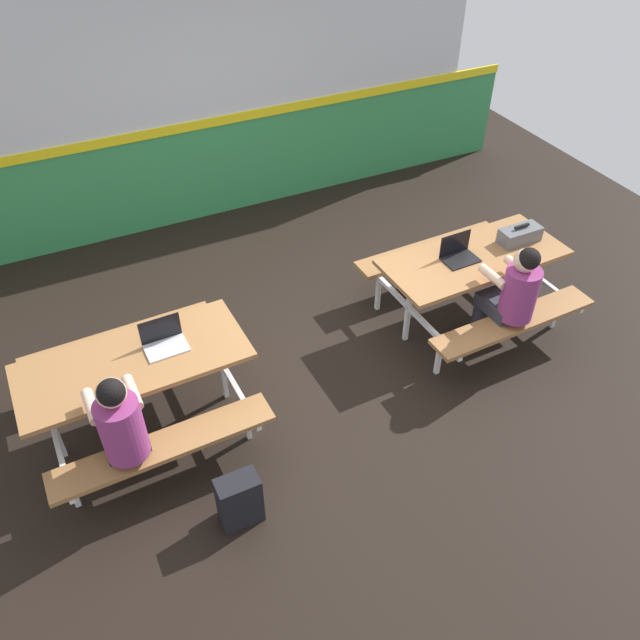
% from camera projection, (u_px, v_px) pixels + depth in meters
% --- Properties ---
extents(ground_plane, '(10.00, 10.00, 0.02)m').
position_uv_depth(ground_plane, '(311.00, 354.00, 5.94)').
color(ground_plane, black).
extents(accent_backdrop, '(8.00, 0.14, 2.60)m').
position_uv_depth(accent_backdrop, '(201.00, 113.00, 7.03)').
color(accent_backdrop, '#338C4C').
rests_on(accent_backdrop, ground).
extents(picnic_table_left, '(1.74, 1.60, 0.74)m').
position_uv_depth(picnic_table_left, '(137.00, 375.00, 4.91)').
color(picnic_table_left, '#9E6B3D').
rests_on(picnic_table_left, ground).
extents(picnic_table_right, '(1.74, 1.60, 0.74)m').
position_uv_depth(picnic_table_right, '(471.00, 270.00, 5.94)').
color(picnic_table_right, '#9E6B3D').
rests_on(picnic_table_right, ground).
extents(student_nearer, '(0.37, 0.53, 1.21)m').
position_uv_depth(student_nearer, '(121.00, 425.00, 4.36)').
color(student_nearer, '#2D2D38').
rests_on(student_nearer, ground).
extents(student_further, '(0.37, 0.53, 1.21)m').
position_uv_depth(student_further, '(512.00, 293.00, 5.47)').
color(student_further, '#2D2D38').
rests_on(student_further, ground).
extents(laptop_silver, '(0.33, 0.23, 0.22)m').
position_uv_depth(laptop_silver, '(164.00, 341.00, 4.89)').
color(laptop_silver, silver).
rests_on(laptop_silver, picnic_table_left).
extents(laptop_dark, '(0.33, 0.23, 0.22)m').
position_uv_depth(laptop_dark, '(458.00, 254.00, 5.77)').
color(laptop_dark, black).
rests_on(laptop_dark, picnic_table_right).
extents(toolbox_grey, '(0.40, 0.18, 0.18)m').
position_uv_depth(toolbox_grey, '(520.00, 235.00, 5.97)').
color(toolbox_grey, '#595B60').
rests_on(toolbox_grey, picnic_table_right).
extents(backpack_dark, '(0.30, 0.22, 0.44)m').
position_uv_depth(backpack_dark, '(239.00, 500.00, 4.48)').
color(backpack_dark, black).
rests_on(backpack_dark, ground).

